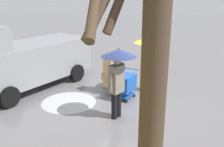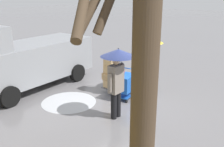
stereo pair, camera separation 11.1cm
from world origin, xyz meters
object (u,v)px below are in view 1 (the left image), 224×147
(shopping_cart_vendor, at_px, (125,84))
(pedestrian_pink_side, at_px, (118,67))
(hand_dolly_boxes, at_px, (111,73))
(pedestrian_black_side, at_px, (148,51))
(cargo_van_parked_right, at_px, (23,60))

(shopping_cart_vendor, distance_m, pedestrian_pink_side, 1.76)
(hand_dolly_boxes, relative_size, pedestrian_pink_side, 0.66)
(shopping_cart_vendor, bearing_deg, pedestrian_pink_side, 110.19)
(shopping_cart_vendor, distance_m, pedestrian_black_side, 1.52)
(hand_dolly_boxes, relative_size, pedestrian_black_side, 0.66)
(shopping_cart_vendor, relative_size, pedestrian_pink_side, 0.49)
(pedestrian_black_side, bearing_deg, cargo_van_parked_right, 29.96)
(pedestrian_pink_side, bearing_deg, pedestrian_black_side, -86.11)
(shopping_cart_vendor, height_order, pedestrian_black_side, pedestrian_black_side)
(hand_dolly_boxes, bearing_deg, shopping_cart_vendor, 162.27)
(cargo_van_parked_right, height_order, pedestrian_black_side, cargo_van_parked_right)
(cargo_van_parked_right, relative_size, shopping_cart_vendor, 5.21)
(pedestrian_pink_side, height_order, pedestrian_black_side, same)
(pedestrian_pink_side, bearing_deg, hand_dolly_boxes, -51.66)
(hand_dolly_boxes, xyz_separation_m, pedestrian_pink_side, (-1.26, 1.59, 0.82))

